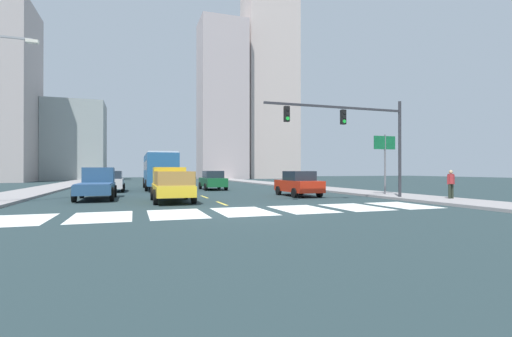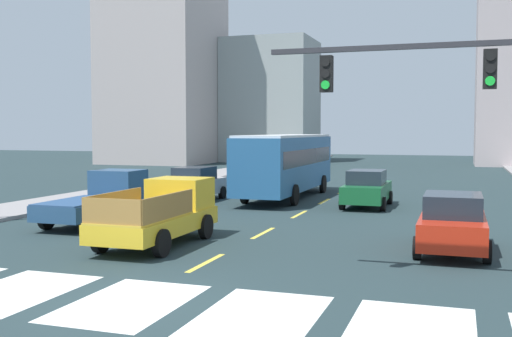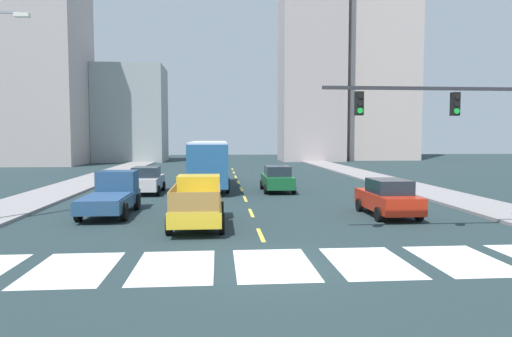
# 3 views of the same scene
# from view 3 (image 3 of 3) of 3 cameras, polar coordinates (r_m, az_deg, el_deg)

# --- Properties ---
(ground_plane) EXTENTS (160.00, 160.00, 0.00)m
(ground_plane) POSITION_cam_3_polar(r_m,az_deg,el_deg) (13.52, 2.17, -11.81)
(ground_plane) COLOR #233437
(sidewalk_right) EXTENTS (3.46, 110.00, 0.15)m
(sidewalk_right) POSITION_cam_3_polar(r_m,az_deg,el_deg) (33.99, 19.05, -2.32)
(sidewalk_right) COLOR gray
(sidewalk_right) RESTS_ON ground
(sidewalk_left) EXTENTS (3.46, 110.00, 0.15)m
(sidewalk_left) POSITION_cam_3_polar(r_m,az_deg,el_deg) (32.86, -23.36, -2.64)
(sidewalk_left) COLOR gray
(sidewalk_left) RESTS_ON ground
(crosswalk_stripe_1) EXTENTS (2.22, 3.48, 0.01)m
(crosswalk_stripe_1) POSITION_cam_3_polar(r_m,az_deg,el_deg) (14.04, -21.83, -11.48)
(crosswalk_stripe_1) COLOR silver
(crosswalk_stripe_1) RESTS_ON ground
(crosswalk_stripe_2) EXTENTS (2.22, 3.48, 0.01)m
(crosswalk_stripe_2) POSITION_cam_3_polar(r_m,az_deg,el_deg) (13.49, -10.06, -11.89)
(crosswalk_stripe_2) COLOR silver
(crosswalk_stripe_2) RESTS_ON ground
(crosswalk_stripe_3) EXTENTS (2.22, 3.48, 0.01)m
(crosswalk_stripe_3) POSITION_cam_3_polar(r_m,az_deg,el_deg) (13.52, 2.17, -11.79)
(crosswalk_stripe_3) COLOR silver
(crosswalk_stripe_3) RESTS_ON ground
(crosswalk_stripe_4) EXTENTS (2.22, 3.48, 0.01)m
(crosswalk_stripe_4) POSITION_cam_3_polar(r_m,az_deg,el_deg) (14.13, 13.82, -11.21)
(crosswalk_stripe_4) COLOR silver
(crosswalk_stripe_4) RESTS_ON ground
(crosswalk_stripe_5) EXTENTS (2.22, 3.48, 0.01)m
(crosswalk_stripe_5) POSITION_cam_3_polar(r_m,az_deg,el_deg) (15.24, 24.08, -10.32)
(crosswalk_stripe_5) COLOR silver
(crosswalk_stripe_5) RESTS_ON ground
(lane_dash_0) EXTENTS (0.16, 2.40, 0.01)m
(lane_dash_0) POSITION_cam_3_polar(r_m,az_deg,el_deg) (17.38, 0.58, -8.22)
(lane_dash_0) COLOR yellow
(lane_dash_0) RESTS_ON ground
(lane_dash_1) EXTENTS (0.16, 2.40, 0.01)m
(lane_dash_1) POSITION_cam_3_polar(r_m,az_deg,el_deg) (22.28, -0.60, -5.51)
(lane_dash_1) COLOR yellow
(lane_dash_1) RESTS_ON ground
(lane_dash_2) EXTENTS (0.16, 2.40, 0.01)m
(lane_dash_2) POSITION_cam_3_polar(r_m,az_deg,el_deg) (27.21, -1.35, -3.78)
(lane_dash_2) COLOR yellow
(lane_dash_2) RESTS_ON ground
(lane_dash_3) EXTENTS (0.16, 2.40, 0.01)m
(lane_dash_3) POSITION_cam_3_polar(r_m,az_deg,el_deg) (32.17, -1.87, -2.58)
(lane_dash_3) COLOR yellow
(lane_dash_3) RESTS_ON ground
(lane_dash_4) EXTENTS (0.16, 2.40, 0.01)m
(lane_dash_4) POSITION_cam_3_polar(r_m,az_deg,el_deg) (37.13, -2.25, -1.70)
(lane_dash_4) COLOR yellow
(lane_dash_4) RESTS_ON ground
(lane_dash_5) EXTENTS (0.16, 2.40, 0.01)m
(lane_dash_5) POSITION_cam_3_polar(r_m,az_deg,el_deg) (42.11, -2.54, -1.02)
(lane_dash_5) COLOR yellow
(lane_dash_5) RESTS_ON ground
(lane_dash_6) EXTENTS (0.16, 2.40, 0.01)m
(lane_dash_6) POSITION_cam_3_polar(r_m,az_deg,el_deg) (47.09, -2.76, -0.49)
(lane_dash_6) COLOR yellow
(lane_dash_6) RESTS_ON ground
(lane_dash_7) EXTENTS (0.16, 2.40, 0.01)m
(lane_dash_7) POSITION_cam_3_polar(r_m,az_deg,el_deg) (52.07, -2.95, -0.06)
(lane_dash_7) COLOR yellow
(lane_dash_7) RESTS_ON ground
(pickup_stakebed) EXTENTS (2.18, 5.20, 1.96)m
(pickup_stakebed) POSITION_cam_3_polar(r_m,az_deg,el_deg) (19.39, -7.24, -4.18)
(pickup_stakebed) COLOR gold
(pickup_stakebed) RESTS_ON ground
(pickup_dark) EXTENTS (2.18, 5.20, 1.96)m
(pickup_dark) POSITION_cam_3_polar(r_m,az_deg,el_deg) (23.01, -17.40, -3.08)
(pickup_dark) COLOR navy
(pickup_dark) RESTS_ON ground
(city_bus) EXTENTS (2.72, 10.80, 3.32)m
(city_bus) POSITION_cam_3_polar(r_m,az_deg,el_deg) (32.84, -5.83, 0.96)
(city_bus) COLOR #265C8E
(city_bus) RESTS_ON ground
(sedan_mid) EXTENTS (2.02, 4.40, 1.72)m
(sedan_mid) POSITION_cam_3_polar(r_m,az_deg,el_deg) (30.55, -13.41, -1.42)
(sedan_mid) COLOR silver
(sedan_mid) RESTS_ON ground
(sedan_near_left) EXTENTS (2.02, 4.40, 1.72)m
(sedan_near_left) POSITION_cam_3_polar(r_m,az_deg,el_deg) (22.12, 16.04, -3.49)
(sedan_near_left) COLOR red
(sedan_near_left) RESTS_ON ground
(sedan_far) EXTENTS (2.02, 4.40, 1.72)m
(sedan_far) POSITION_cam_3_polar(r_m,az_deg,el_deg) (30.72, 2.65, -1.28)
(sedan_far) COLOR #165B2E
(sedan_far) RESTS_ON ground
(traffic_signal_gantry) EXTENTS (8.95, 0.27, 6.00)m
(traffic_signal_gantry) POSITION_cam_3_polar(r_m,az_deg,el_deg) (18.75, 26.45, 5.16)
(traffic_signal_gantry) COLOR #2D2D33
(traffic_signal_gantry) RESTS_ON ground
(tower_tall_centre) EXTENTS (11.19, 7.97, 46.47)m
(tower_tall_centre) POSITION_cam_3_polar(r_m,az_deg,el_deg) (78.76, 15.05, 18.23)
(tower_tall_centre) COLOR beige
(tower_tall_centre) RESTS_ON ground
(block_mid_left) EXTENTS (9.77, 8.61, 13.91)m
(block_mid_left) POSITION_cam_3_polar(r_m,az_deg,el_deg) (70.71, -15.19, 6.50)
(block_mid_left) COLOR #939C9B
(block_mid_left) RESTS_ON ground
(block_mid_right) EXTENTS (9.19, 7.61, 31.75)m
(block_mid_right) POSITION_cam_3_polar(r_m,az_deg,el_deg) (71.54, 6.87, 13.78)
(block_mid_right) COLOR #B3A4A4
(block_mid_right) RESTS_ON ground
(block_low_left) EXTENTS (10.77, 11.72, 27.40)m
(block_low_left) POSITION_cam_3_polar(r_m,az_deg,el_deg) (67.68, -25.18, 12.13)
(block_low_left) COLOR #B1A4A1
(block_low_left) RESTS_ON ground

